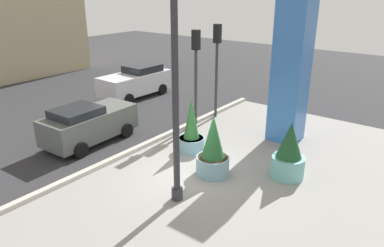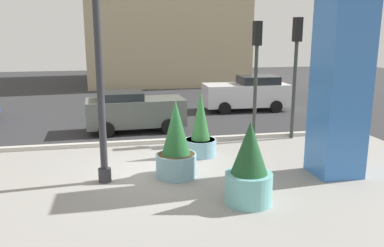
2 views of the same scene
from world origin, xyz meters
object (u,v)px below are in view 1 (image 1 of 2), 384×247
(potted_plant_by_pillar, at_px, (289,154))
(traffic_light_far_side, at_px, (196,63))
(lamp_post, at_px, (176,98))
(potted_plant_mid_plaza, at_px, (191,132))
(potted_plant_near_right, at_px, (213,151))
(art_pillar_blue, at_px, (291,70))
(car_far_lane, at_px, (89,123))
(car_curb_east, at_px, (136,81))
(traffic_light_corner, at_px, (217,56))

(potted_plant_by_pillar, relative_size, traffic_light_far_side, 0.46)
(lamp_post, distance_m, potted_plant_mid_plaza, 4.49)
(potted_plant_near_right, xyz_separation_m, potted_plant_mid_plaza, (1.13, 1.84, -0.09))
(art_pillar_blue, relative_size, car_far_lane, 1.49)
(car_curb_east, bearing_deg, potted_plant_by_pillar, -108.64)
(car_curb_east, bearing_deg, traffic_light_corner, -91.52)
(potted_plant_by_pillar, bearing_deg, car_far_lane, 106.11)
(traffic_light_far_side, distance_m, car_far_lane, 5.54)
(art_pillar_blue, distance_m, car_far_lane, 8.84)
(art_pillar_blue, distance_m, potted_plant_by_pillar, 4.16)
(potted_plant_near_right, height_order, traffic_light_corner, traffic_light_corner)
(art_pillar_blue, bearing_deg, traffic_light_corner, 82.22)
(car_far_lane, bearing_deg, potted_plant_mid_plaza, -63.37)
(traffic_light_corner, bearing_deg, potted_plant_by_pillar, -123.73)
(potted_plant_mid_plaza, relative_size, car_curb_east, 0.49)
(potted_plant_near_right, bearing_deg, traffic_light_corner, 33.19)
(car_far_lane, bearing_deg, car_curb_east, 29.53)
(potted_plant_by_pillar, xyz_separation_m, car_far_lane, (-2.33, 8.06, -0.03))
(potted_plant_mid_plaza, xyz_separation_m, traffic_light_corner, (4.07, 1.56, 2.31))
(art_pillar_blue, bearing_deg, lamp_post, 174.44)
(traffic_light_far_side, bearing_deg, potted_plant_near_right, -136.03)
(potted_plant_by_pillar, bearing_deg, potted_plant_near_right, 123.19)
(potted_plant_near_right, distance_m, potted_plant_mid_plaza, 2.16)
(traffic_light_far_side, xyz_separation_m, car_curb_east, (1.70, 5.85, -2.13))
(lamp_post, relative_size, traffic_light_far_side, 1.53)
(potted_plant_near_right, distance_m, car_far_lane, 5.91)
(potted_plant_near_right, relative_size, traffic_light_corner, 0.49)
(potted_plant_near_right, bearing_deg, lamp_post, -178.69)
(potted_plant_near_right, height_order, potted_plant_mid_plaza, potted_plant_near_right)
(lamp_post, bearing_deg, potted_plant_mid_plaza, 30.66)
(car_curb_east, bearing_deg, art_pillar_blue, -94.08)
(car_curb_east, bearing_deg, potted_plant_mid_plaza, -119.31)
(traffic_light_corner, relative_size, car_curb_east, 1.03)
(lamp_post, xyz_separation_m, traffic_light_corner, (7.25, 3.45, -0.24))
(traffic_light_far_side, bearing_deg, potted_plant_mid_plaza, -146.23)
(traffic_light_corner, bearing_deg, traffic_light_far_side, 175.30)
(potted_plant_mid_plaza, height_order, car_far_lane, potted_plant_mid_plaza)
(lamp_post, height_order, car_curb_east, lamp_post)
(potted_plant_near_right, xyz_separation_m, car_far_lane, (-0.88, 5.84, -0.05))
(lamp_post, height_order, art_pillar_blue, lamp_post)
(art_pillar_blue, height_order, traffic_light_far_side, art_pillar_blue)
(lamp_post, height_order, potted_plant_near_right, lamp_post)
(potted_plant_by_pillar, distance_m, car_curb_east, 12.24)
(traffic_light_far_side, height_order, car_curb_east, traffic_light_far_side)
(potted_plant_near_right, distance_m, potted_plant_by_pillar, 2.65)
(lamp_post, bearing_deg, art_pillar_blue, -5.56)
(traffic_light_far_side, distance_m, car_curb_east, 6.45)
(car_curb_east, bearing_deg, potted_plant_near_right, -119.76)
(lamp_post, bearing_deg, potted_plant_by_pillar, -31.79)
(art_pillar_blue, bearing_deg, potted_plant_near_right, 171.44)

